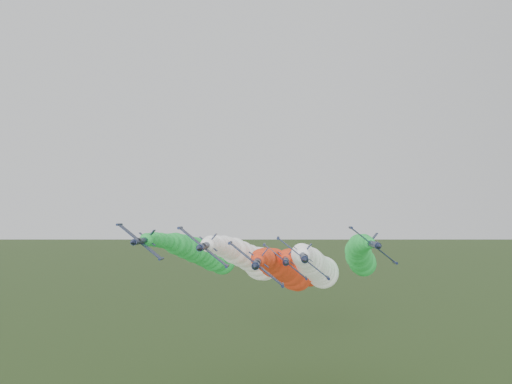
% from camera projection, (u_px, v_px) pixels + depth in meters
% --- Properties ---
extents(jet_lead, '(16.99, 73.42, 17.46)m').
position_uv_depth(jet_lead, '(285.00, 269.00, 123.68)').
color(jet_lead, '#111933').
rests_on(jet_lead, ground).
extents(jet_inner_left, '(17.19, 73.62, 17.66)m').
position_uv_depth(jet_inner_left, '(251.00, 259.00, 133.40)').
color(jet_inner_left, '#111933').
rests_on(jet_inner_left, ground).
extents(jet_inner_right, '(17.48, 73.91, 17.95)m').
position_uv_depth(jet_inner_right, '(315.00, 266.00, 129.19)').
color(jet_inner_right, '#111933').
rests_on(jet_inner_right, ground).
extents(jet_outer_left, '(17.01, 73.43, 17.48)m').
position_uv_depth(jet_outer_left, '(203.00, 254.00, 141.69)').
color(jet_outer_left, '#111933').
rests_on(jet_outer_left, ground).
extents(jet_outer_right, '(16.82, 73.25, 17.29)m').
position_uv_depth(jet_outer_right, '(360.00, 256.00, 138.96)').
color(jet_outer_right, '#111933').
rests_on(jet_outer_right, ground).
extents(jet_trail, '(17.12, 73.54, 17.58)m').
position_uv_depth(jet_trail, '(301.00, 267.00, 144.14)').
color(jet_trail, '#111933').
rests_on(jet_trail, ground).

